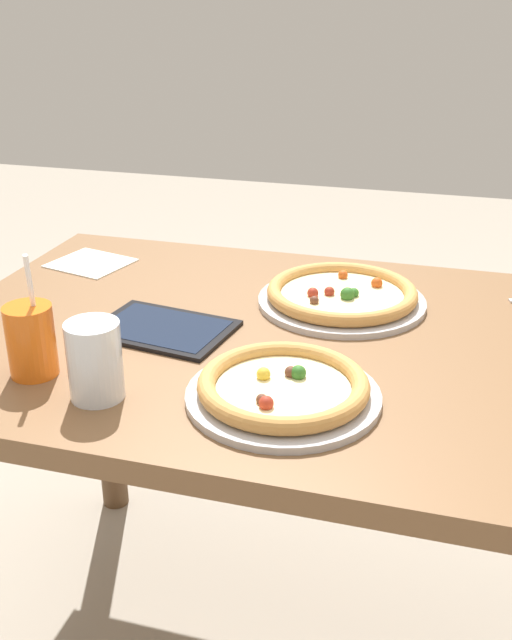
% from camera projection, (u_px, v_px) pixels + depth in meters
% --- Properties ---
extents(dining_table, '(1.30, 0.86, 0.75)m').
position_uv_depth(dining_table, '(288.00, 388.00, 1.38)').
color(dining_table, brown).
rests_on(dining_table, ground).
extents(pizza_near, '(0.30, 0.30, 0.04)m').
position_uv_depth(pizza_near, '(283.00, 389.00, 1.12)').
color(pizza_near, '#B7B7BC').
rests_on(pizza_near, dining_table).
extents(pizza_far, '(0.33, 0.33, 0.04)m').
position_uv_depth(pizza_far, '(342.00, 296.00, 1.46)').
color(pizza_far, '#B7B7BC').
rests_on(pizza_far, dining_table).
extents(drink_cup_colored, '(0.08, 0.08, 0.21)m').
position_uv_depth(drink_cup_colored, '(31.00, 340.00, 1.18)').
color(drink_cup_colored, orange).
rests_on(drink_cup_colored, dining_table).
extents(water_cup_clear, '(0.08, 0.08, 0.12)m').
position_uv_depth(water_cup_clear, '(94.00, 359.00, 1.11)').
color(water_cup_clear, silver).
rests_on(water_cup_clear, dining_table).
extents(paper_napkin, '(0.19, 0.18, 0.00)m').
position_uv_depth(paper_napkin, '(91.00, 263.00, 1.67)').
color(paper_napkin, white).
rests_on(paper_napkin, dining_table).
extents(tablet, '(0.26, 0.20, 0.01)m').
position_uv_depth(tablet, '(163.00, 329.00, 1.35)').
color(tablet, black).
rests_on(tablet, dining_table).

